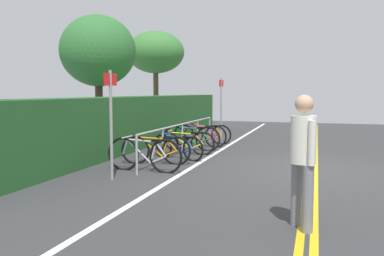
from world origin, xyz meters
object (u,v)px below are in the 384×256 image
object	(u,v)px
bicycle_1	(156,150)
bicycle_3	(185,143)
bicycle_2	(178,147)
sign_post_near	(111,114)
bicycle_0	(144,155)
bicycle_4	(191,138)
sign_post_far	(221,102)
pedestrian	(303,152)
tree_far_right	(156,53)
tree_mid	(98,52)
bicycle_6	(207,134)
bike_rack	(182,131)
bicycle_5	(200,135)

from	to	relation	value
bicycle_1	bicycle_3	size ratio (longest dim) A/B	1.02
bicycle_2	sign_post_near	xyz separation A→B (m)	(-2.72, 0.42, 0.99)
bicycle_0	bicycle_4	bearing A→B (deg)	-0.43
bicycle_3	sign_post_far	bearing A→B (deg)	-1.62
pedestrian	tree_far_right	size ratio (longest dim) A/B	0.37
bicycle_1	tree_far_right	bearing A→B (deg)	22.47
bicycle_3	tree_mid	xyz separation A→B (m)	(1.27, 3.42, 2.74)
tree_mid	tree_far_right	xyz separation A→B (m)	(6.18, 0.53, 0.54)
bicycle_4	bicycle_6	xyz separation A→B (m)	(1.59, -0.08, -0.04)
bicycle_0	bicycle_6	size ratio (longest dim) A/B	1.11
bicycle_4	bicycle_6	bearing A→B (deg)	-2.76
bicycle_3	tree_far_right	distance (m)	9.05
bicycle_0	bicycle_2	distance (m)	1.76
bike_rack	bicycle_2	size ratio (longest dim) A/B	3.75
bike_rack	tree_mid	xyz separation A→B (m)	(1.26, 3.35, 2.42)
bicycle_1	sign_post_near	distance (m)	2.12
tree_far_right	bicycle_5	bearing A→B (deg)	-145.97
bicycle_2	bicycle_3	size ratio (longest dim) A/B	0.95
bike_rack	tree_far_right	size ratio (longest dim) A/B	1.29
bicycle_6	pedestrian	size ratio (longest dim) A/B	0.95
bicycle_1	tree_far_right	distance (m)	10.33
bicycle_4	pedestrian	size ratio (longest dim) A/B	1.05
sign_post_far	bicycle_1	bearing A→B (deg)	176.78
bicycle_6	sign_post_far	world-z (taller)	sign_post_far
bicycle_3	bicycle_6	xyz separation A→B (m)	(2.41, -0.01, -0.00)
bike_rack	bicycle_4	world-z (taller)	bike_rack
bicycle_3	bicycle_1	bearing A→B (deg)	172.90
bike_rack	sign_post_near	xyz separation A→B (m)	(-3.51, 0.29, 0.66)
bicycle_2	bicycle_6	xyz separation A→B (m)	(3.18, 0.05, 0.01)
tree_mid	tree_far_right	world-z (taller)	tree_far_right
sign_post_near	tree_mid	distance (m)	5.93
sign_post_near	tree_mid	bearing A→B (deg)	32.72
bicycle_4	tree_mid	world-z (taller)	tree_mid
bicycle_5	sign_post_near	bearing A→B (deg)	176.66
sign_post_far	bicycle_0	bearing A→B (deg)	178.16
bicycle_0	pedestrian	distance (m)	4.47
sign_post_far	tree_far_right	xyz separation A→B (m)	(3.52, 4.06, 2.25)
bicycle_0	sign_post_far	distance (m)	6.54
pedestrian	sign_post_far	xyz separation A→B (m)	(9.25, 3.23, 0.36)
bicycle_0	bicycle_3	xyz separation A→B (m)	(2.53, -0.10, -0.04)
bicycle_4	tree_mid	xyz separation A→B (m)	(0.45, 3.35, 2.70)
bicycle_1	bicycle_6	world-z (taller)	bicycle_1
sign_post_near	pedestrian	bearing A→B (deg)	-116.25
sign_post_far	tree_mid	size ratio (longest dim) A/B	0.53
bicycle_4	sign_post_near	xyz separation A→B (m)	(-4.31, 0.29, 0.94)
bicycle_1	pedestrian	bearing A→B (deg)	-136.34
bicycle_4	sign_post_near	distance (m)	4.42
bicycle_0	pedestrian	size ratio (longest dim) A/B	1.05
bike_rack	tree_mid	size ratio (longest dim) A/B	1.41
bicycle_4	tree_far_right	bearing A→B (deg)	30.30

